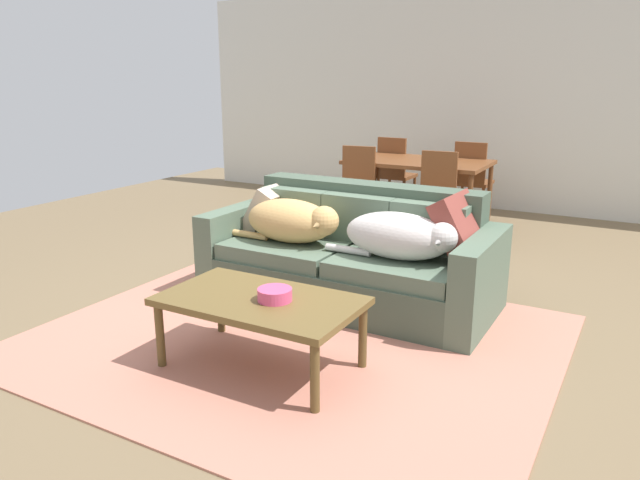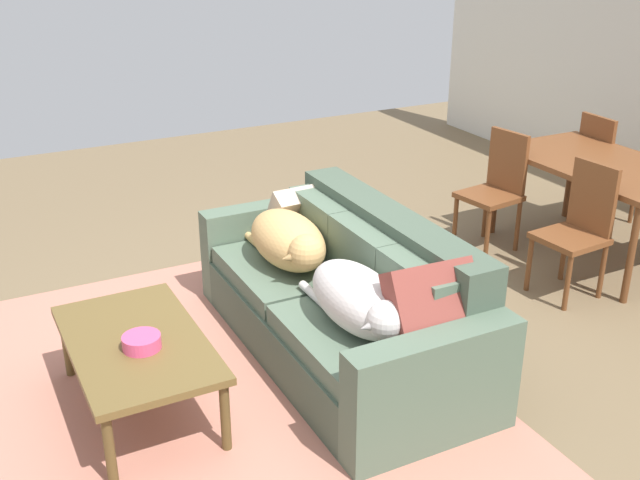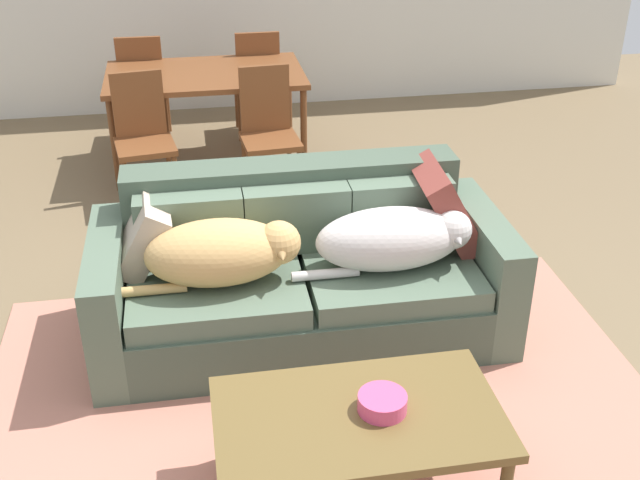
{
  "view_description": "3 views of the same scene",
  "coord_description": "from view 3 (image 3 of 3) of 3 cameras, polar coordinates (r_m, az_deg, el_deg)",
  "views": [
    {
      "loc": [
        2.01,
        -3.7,
        1.66
      ],
      "look_at": [
        0.01,
        -0.11,
        0.53
      ],
      "focal_mm": 33.85,
      "sensor_mm": 36.0,
      "label": 1
    },
    {
      "loc": [
        3.61,
        -1.79,
        2.46
      ],
      "look_at": [
        -0.12,
        0.14,
        0.65
      ],
      "focal_mm": 42.94,
      "sensor_mm": 36.0,
      "label": 2
    },
    {
      "loc": [
        -0.41,
        -3.39,
        2.5
      ],
      "look_at": [
        0.22,
        0.19,
        0.53
      ],
      "focal_mm": 44.4,
      "sensor_mm": 36.0,
      "label": 3
    }
  ],
  "objects": [
    {
      "name": "dog_on_right_cushion",
      "position": [
        4.01,
        5.4,
        0.11
      ],
      "size": [
        0.93,
        0.36,
        0.32
      ],
      "rotation": [
        0.0,
        0.0,
        -0.01
      ],
      "color": "silver",
      "rests_on": "couch"
    },
    {
      "name": "throw_pillow_by_right_arm",
      "position": [
        4.29,
        9.08,
        2.5
      ],
      "size": [
        0.37,
        0.48,
        0.47
      ],
      "primitive_type": "cube",
      "rotation": [
        0.0,
        -0.51,
        -0.05
      ],
      "color": "brown",
      "rests_on": "couch"
    },
    {
      "name": "dining_chair_far_right",
      "position": [
        6.83,
        -4.53,
        11.52
      ],
      "size": [
        0.4,
        0.4,
        0.93
      ],
      "rotation": [
        0.0,
        0.0,
        3.14
      ],
      "color": "brown",
      "rests_on": "ground"
    },
    {
      "name": "dining_chair_near_left",
      "position": [
        5.74,
        -12.64,
        7.51
      ],
      "size": [
        0.45,
        0.45,
        0.92
      ],
      "rotation": [
        0.0,
        0.0,
        0.14
      ],
      "color": "brown",
      "rests_on": "ground"
    },
    {
      "name": "throw_pillow_by_left_arm",
      "position": [
        4.11,
        -12.71,
        0.31
      ],
      "size": [
        0.32,
        0.39,
        0.39
      ],
      "primitive_type": "cube",
      "rotation": [
        0.0,
        0.51,
        0.05
      ],
      "color": "#B9A58F",
      "rests_on": "couch"
    },
    {
      "name": "couch",
      "position": [
        4.22,
        -1.44,
        -2.48
      ],
      "size": [
        2.15,
        0.96,
        0.85
      ],
      "rotation": [
        0.0,
        0.0,
        -0.01
      ],
      "color": "#445444",
      "rests_on": "ground"
    },
    {
      "name": "area_rug",
      "position": [
        3.73,
        0.65,
        -13.39
      ],
      "size": [
        3.23,
        2.66,
        0.01
      ],
      "primitive_type": "cube",
      "rotation": [
        0.0,
        0.0,
        -0.01
      ],
      "color": "tan",
      "rests_on": "ground"
    },
    {
      "name": "dog_on_left_cushion",
      "position": [
        3.9,
        -6.94,
        -0.86
      ],
      "size": [
        0.89,
        0.39,
        0.33
      ],
      "rotation": [
        0.0,
        0.0,
        -0.01
      ],
      "color": "tan",
      "rests_on": "couch"
    },
    {
      "name": "ground_plane",
      "position": [
        4.23,
        -2.51,
        -7.76
      ],
      "size": [
        10.0,
        10.0,
        0.0
      ],
      "primitive_type": "plane",
      "color": "brown"
    },
    {
      "name": "dining_chair_far_left",
      "position": [
        6.82,
        -12.64,
        10.91
      ],
      "size": [
        0.41,
        0.41,
        0.93
      ],
      "rotation": [
        0.0,
        0.0,
        3.12
      ],
      "color": "brown",
      "rests_on": "ground"
    },
    {
      "name": "dining_chair_near_right",
      "position": [
        5.75,
        -3.75,
        8.12
      ],
      "size": [
        0.43,
        0.43,
        0.92
      ],
      "rotation": [
        0.0,
        0.0,
        0.08
      ],
      "color": "brown",
      "rests_on": "ground"
    },
    {
      "name": "dining_table",
      "position": [
        6.24,
        -8.27,
        11.32
      ],
      "size": [
        1.5,
        0.91,
        0.75
      ],
      "color": "brown",
      "rests_on": "ground"
    },
    {
      "name": "coffee_table",
      "position": [
        3.19,
        2.79,
        -13.03
      ],
      "size": [
        1.13,
        0.66,
        0.43
      ],
      "color": "brown",
      "rests_on": "ground"
    },
    {
      "name": "bowl_on_coffee_table",
      "position": [
        3.16,
        4.52,
        -11.62
      ],
      "size": [
        0.19,
        0.19,
        0.07
      ],
      "primitive_type": "cylinder",
      "color": "#EA4C7F",
      "rests_on": "coffee_table"
    }
  ]
}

